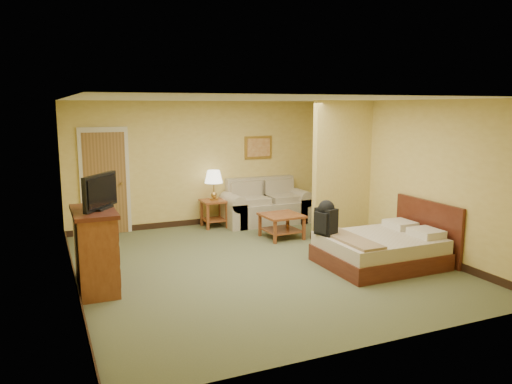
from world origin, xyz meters
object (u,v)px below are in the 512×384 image
dresser (96,250)px  bed (383,248)px  coffee_table (282,221)px  loveseat (266,208)px

dresser → bed: (4.30, -0.66, -0.30)m
coffee_table → dresser: bearing=-157.8°
dresser → bed: bearing=-8.7°
bed → dresser: bearing=171.3°
coffee_table → loveseat: bearing=78.8°
dresser → loveseat: bearing=35.7°
coffee_table → dresser: (-3.54, -1.44, 0.24)m
dresser → coffee_table: bearing=22.2°
loveseat → dresser: bearing=-144.3°
bed → loveseat: bearing=98.5°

